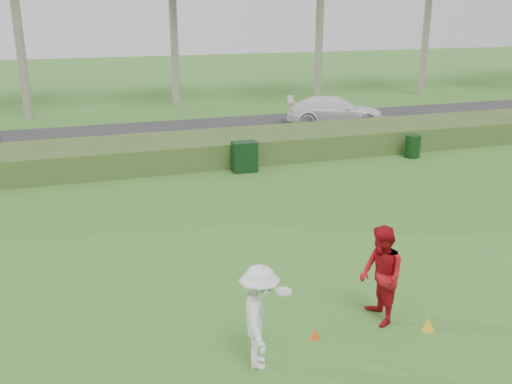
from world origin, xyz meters
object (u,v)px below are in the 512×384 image
object	(u,v)px
cone_orange	(315,333)
car_right	(335,111)
trash_bin	(413,146)
player_white	(260,317)
cone_yellow	(428,324)
player_red	(381,276)
utility_cabinet	(245,157)

from	to	relation	value
cone_orange	car_right	distance (m)	18.83
trash_bin	car_right	bearing A→B (deg)	91.47
player_white	trash_bin	xyz separation A→B (m)	(9.88, 10.78, -0.44)
cone_orange	cone_yellow	world-z (taller)	cone_yellow
player_white	player_red	bearing A→B (deg)	-59.19
player_red	trash_bin	bearing A→B (deg)	150.99
player_red	car_right	world-z (taller)	player_red
player_white	car_right	world-z (taller)	player_white
cone_yellow	utility_cabinet	distance (m)	10.92
player_red	player_white	bearing A→B (deg)	-70.11
player_white	utility_cabinet	bearing A→B (deg)	1.57
player_red	utility_cabinet	world-z (taller)	player_red
player_red	car_right	xyz separation A→B (m)	(7.20, 16.61, -0.19)
car_right	cone_yellow	bearing A→B (deg)	-179.15
utility_cabinet	trash_bin	world-z (taller)	utility_cabinet
utility_cabinet	trash_bin	xyz separation A→B (m)	(6.71, -0.15, -0.10)
trash_bin	car_right	xyz separation A→B (m)	(-0.16, 6.41, 0.30)
cone_orange	utility_cabinet	world-z (taller)	utility_cabinet
trash_bin	player_red	bearing A→B (deg)	-125.85
cone_yellow	cone_orange	bearing A→B (deg)	168.76
cone_yellow	utility_cabinet	size ratio (longest dim) A/B	0.24
player_red	cone_orange	size ratio (longest dim) A/B	9.71
player_red	trash_bin	distance (m)	12.59
utility_cabinet	player_red	bearing A→B (deg)	-91.58
trash_bin	car_right	world-z (taller)	car_right
player_white	cone_orange	distance (m)	1.47
player_white	cone_yellow	bearing A→B (deg)	-71.98
trash_bin	car_right	distance (m)	6.42
player_red	trash_bin	xyz separation A→B (m)	(7.37, 10.20, -0.49)
car_right	player_red	bearing A→B (deg)	178.17
player_white	cone_orange	size ratio (longest dim) A/B	9.14
player_red	cone_orange	distance (m)	1.59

